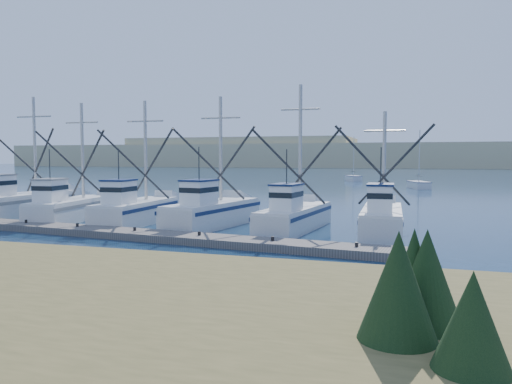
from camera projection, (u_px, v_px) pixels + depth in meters
The scene contains 6 objects.
ground at pixel (280, 276), 18.29m from camera, with size 500.00×500.00×0.00m, color #0D263D.
floating_dock at pixel (135, 234), 26.85m from camera, with size 28.92×1.93×0.39m, color #69635E.
dune_ridge at pixel (400, 156), 218.08m from camera, with size 360.00×60.00×10.00m, color tan.
trawler_fleet at pixel (158, 210), 32.08m from camera, with size 28.05×9.16×8.80m.
sailboat_near at pixel (419, 185), 69.20m from camera, with size 3.27×5.70×8.10m.
sailboat_far at pixel (353, 178), 90.67m from camera, with size 3.66×5.40×8.10m.
Camera 1 is at (4.48, -17.49, 4.34)m, focal length 35.00 mm.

